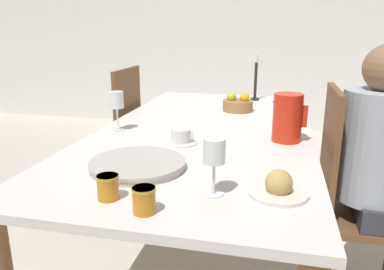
{
  "coord_description": "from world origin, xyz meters",
  "views": [
    {
      "loc": [
        0.34,
        -1.77,
        1.25
      ],
      "look_at": [
        0.0,
        -0.3,
        0.81
      ],
      "focal_mm": 35.0,
      "sensor_mm": 36.0,
      "label": 1
    }
  ],
  "objects_px": {
    "serving_tray": "(138,165)",
    "jam_jar_amber": "(144,199)",
    "jam_jar_red": "(108,186)",
    "person_seated": "(384,164)",
    "bread_plate": "(278,187)",
    "wine_glass_juice": "(214,154)",
    "chair_person_side": "(352,199)",
    "teacup_near_person": "(181,137)",
    "chair_opposite": "(113,143)",
    "red_pitcher": "(287,117)",
    "wine_glass_water": "(117,102)",
    "fruit_bowl": "(238,104)",
    "candlestick_tall": "(255,83)"
  },
  "relations": [
    {
      "from": "jam_jar_amber",
      "to": "chair_opposite",
      "type": "bearing_deg",
      "value": 118.44
    },
    {
      "from": "chair_opposite",
      "to": "jam_jar_amber",
      "type": "relative_size",
      "value": 13.65
    },
    {
      "from": "bread_plate",
      "to": "candlestick_tall",
      "type": "xyz_separation_m",
      "value": [
        -0.17,
        1.53,
        0.09
      ]
    },
    {
      "from": "chair_person_side",
      "to": "wine_glass_juice",
      "type": "relative_size",
      "value": 5.71
    },
    {
      "from": "chair_person_side",
      "to": "wine_glass_water",
      "type": "bearing_deg",
      "value": -91.01
    },
    {
      "from": "jam_jar_amber",
      "to": "fruit_bowl",
      "type": "distance_m",
      "value": 1.35
    },
    {
      "from": "person_seated",
      "to": "jam_jar_amber",
      "type": "bearing_deg",
      "value": -47.14
    },
    {
      "from": "serving_tray",
      "to": "jam_jar_red",
      "type": "bearing_deg",
      "value": -88.61
    },
    {
      "from": "chair_person_side",
      "to": "serving_tray",
      "type": "distance_m",
      "value": 0.97
    },
    {
      "from": "chair_opposite",
      "to": "bread_plate",
      "type": "height_order",
      "value": "chair_opposite"
    },
    {
      "from": "wine_glass_juice",
      "to": "jam_jar_red",
      "type": "distance_m",
      "value": 0.32
    },
    {
      "from": "chair_person_side",
      "to": "bread_plate",
      "type": "height_order",
      "value": "chair_person_side"
    },
    {
      "from": "bread_plate",
      "to": "candlestick_tall",
      "type": "distance_m",
      "value": 1.54
    },
    {
      "from": "chair_person_side",
      "to": "red_pitcher",
      "type": "relative_size",
      "value": 4.78
    },
    {
      "from": "teacup_near_person",
      "to": "person_seated",
      "type": "bearing_deg",
      "value": 5.8
    },
    {
      "from": "wine_glass_juice",
      "to": "teacup_near_person",
      "type": "height_order",
      "value": "wine_glass_juice"
    },
    {
      "from": "red_pitcher",
      "to": "chair_opposite",
      "type": "bearing_deg",
      "value": 154.65
    },
    {
      "from": "wine_glass_juice",
      "to": "red_pitcher",
      "type": "bearing_deg",
      "value": 70.71
    },
    {
      "from": "chair_opposite",
      "to": "jam_jar_amber",
      "type": "bearing_deg",
      "value": -151.56
    },
    {
      "from": "person_seated",
      "to": "serving_tray",
      "type": "bearing_deg",
      "value": -65.6
    },
    {
      "from": "teacup_near_person",
      "to": "candlestick_tall",
      "type": "relative_size",
      "value": 0.47
    },
    {
      "from": "wine_glass_juice",
      "to": "serving_tray",
      "type": "distance_m",
      "value": 0.36
    },
    {
      "from": "red_pitcher",
      "to": "fruit_bowl",
      "type": "relative_size",
      "value": 1.18
    },
    {
      "from": "teacup_near_person",
      "to": "fruit_bowl",
      "type": "xyz_separation_m",
      "value": [
        0.17,
        0.71,
        0.01
      ]
    },
    {
      "from": "red_pitcher",
      "to": "jam_jar_amber",
      "type": "distance_m",
      "value": 0.87
    },
    {
      "from": "person_seated",
      "to": "jam_jar_red",
      "type": "xyz_separation_m",
      "value": [
        -0.91,
        -0.67,
        0.1
      ]
    },
    {
      "from": "red_pitcher",
      "to": "jam_jar_red",
      "type": "bearing_deg",
      "value": -125.44
    },
    {
      "from": "bread_plate",
      "to": "chair_person_side",
      "type": "bearing_deg",
      "value": 59.49
    },
    {
      "from": "wine_glass_water",
      "to": "wine_glass_juice",
      "type": "bearing_deg",
      "value": -46.77
    },
    {
      "from": "teacup_near_person",
      "to": "jam_jar_amber",
      "type": "xyz_separation_m",
      "value": [
        0.07,
        -0.64,
        0.01
      ]
    },
    {
      "from": "serving_tray",
      "to": "candlestick_tall",
      "type": "distance_m",
      "value": 1.46
    },
    {
      "from": "person_seated",
      "to": "serving_tray",
      "type": "relative_size",
      "value": 3.49
    },
    {
      "from": "serving_tray",
      "to": "fruit_bowl",
      "type": "distance_m",
      "value": 1.07
    },
    {
      "from": "red_pitcher",
      "to": "bread_plate",
      "type": "relative_size",
      "value": 1.17
    },
    {
      "from": "chair_opposite",
      "to": "teacup_near_person",
      "type": "bearing_deg",
      "value": -135.84
    },
    {
      "from": "jam_jar_amber",
      "to": "fruit_bowl",
      "type": "relative_size",
      "value": 0.41
    },
    {
      "from": "wine_glass_water",
      "to": "teacup_near_person",
      "type": "relative_size",
      "value": 1.31
    },
    {
      "from": "fruit_bowl",
      "to": "bread_plate",
      "type": "bearing_deg",
      "value": -77.73
    },
    {
      "from": "serving_tray",
      "to": "teacup_near_person",
      "type": "bearing_deg",
      "value": 77.61
    },
    {
      "from": "red_pitcher",
      "to": "jam_jar_amber",
      "type": "bearing_deg",
      "value": -116.14
    },
    {
      "from": "person_seated",
      "to": "wine_glass_water",
      "type": "bearing_deg",
      "value": -92.51
    },
    {
      "from": "chair_person_side",
      "to": "red_pitcher",
      "type": "bearing_deg",
      "value": -94.0
    },
    {
      "from": "bread_plate",
      "to": "wine_glass_juice",
      "type": "bearing_deg",
      "value": -167.54
    },
    {
      "from": "teacup_near_person",
      "to": "candlestick_tall",
      "type": "xyz_separation_m",
      "value": [
        0.24,
        1.09,
        0.09
      ]
    },
    {
      "from": "wine_glass_water",
      "to": "teacup_near_person",
      "type": "distance_m",
      "value": 0.4
    },
    {
      "from": "teacup_near_person",
      "to": "jam_jar_amber",
      "type": "relative_size",
      "value": 1.97
    },
    {
      "from": "serving_tray",
      "to": "jam_jar_amber",
      "type": "relative_size",
      "value": 4.62
    },
    {
      "from": "wine_glass_water",
      "to": "bread_plate",
      "type": "relative_size",
      "value": 1.06
    },
    {
      "from": "person_seated",
      "to": "jam_jar_amber",
      "type": "distance_m",
      "value": 1.07
    },
    {
      "from": "person_seated",
      "to": "wine_glass_water",
      "type": "xyz_separation_m",
      "value": [
        -1.2,
        0.05,
        0.2
      ]
    }
  ]
}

